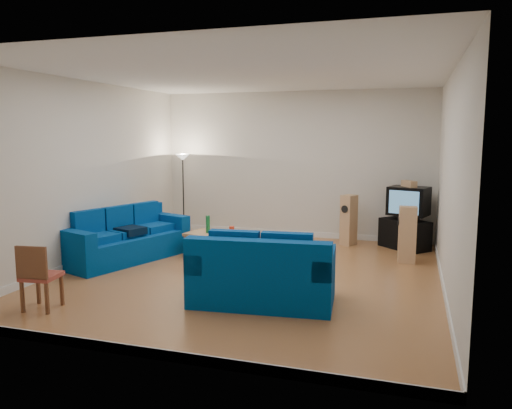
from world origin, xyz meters
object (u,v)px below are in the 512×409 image
(sofa_three_seat, at_px, (123,241))
(television, at_px, (409,201))
(sofa_loveseat, at_px, (262,278))
(coffee_table, at_px, (220,237))
(tv_stand, at_px, (405,234))

(sofa_three_seat, xyz_separation_m, television, (4.95, 2.48, 0.62))
(sofa_loveseat, bearing_deg, coffee_table, 118.34)
(sofa_three_seat, relative_size, sofa_loveseat, 1.29)
(sofa_three_seat, distance_m, coffee_table, 1.78)
(tv_stand, relative_size, television, 1.09)
(tv_stand, height_order, television, television)
(coffee_table, height_order, television, television)
(tv_stand, bearing_deg, sofa_three_seat, -110.54)
(coffee_table, distance_m, tv_stand, 3.72)
(sofa_loveseat, distance_m, tv_stand, 4.36)
(tv_stand, distance_m, television, 0.67)
(sofa_loveseat, relative_size, tv_stand, 2.10)
(sofa_loveseat, xyz_separation_m, coffee_table, (-1.45, 2.14, 0.05))
(sofa_loveseat, distance_m, coffee_table, 2.59)
(coffee_table, bearing_deg, sofa_three_seat, -160.38)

